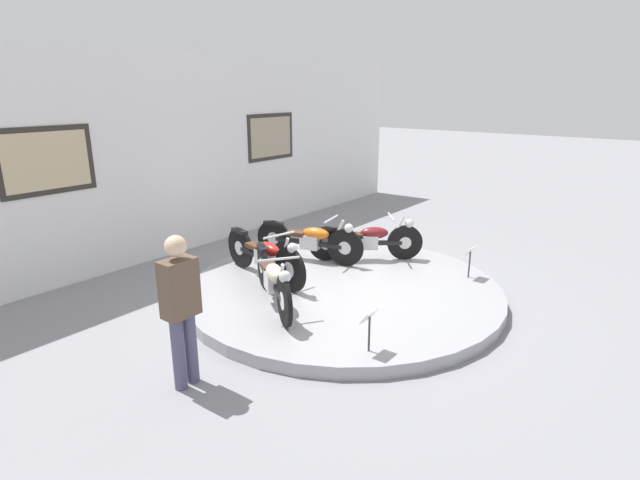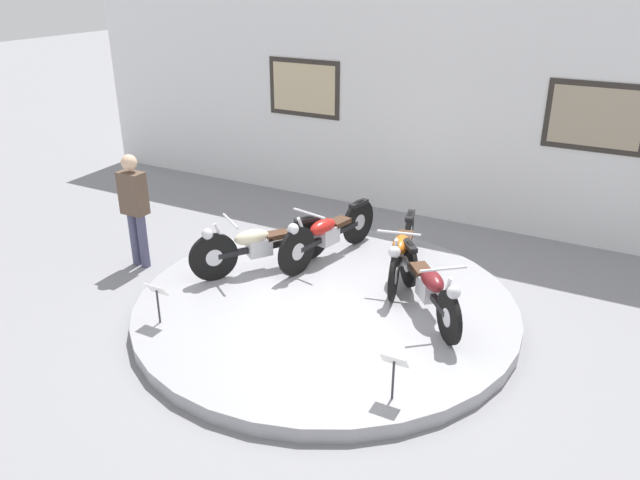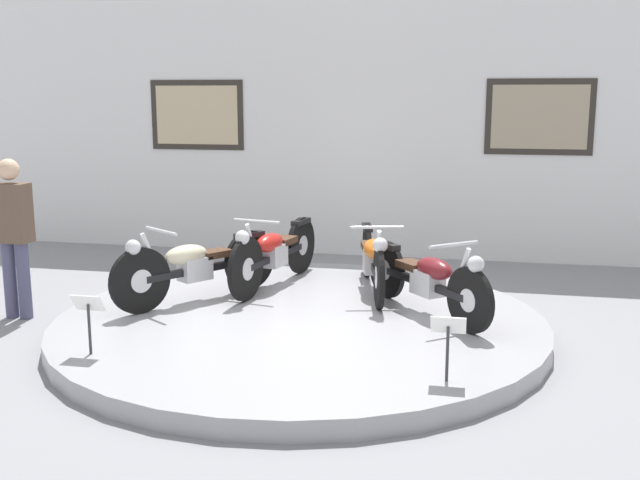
{
  "view_description": "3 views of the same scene",
  "coord_description": "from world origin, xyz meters",
  "px_view_note": "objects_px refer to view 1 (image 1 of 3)",
  "views": [
    {
      "loc": [
        -5.74,
        -4.01,
        3.0
      ],
      "look_at": [
        -0.19,
        0.29,
        0.86
      ],
      "focal_mm": 28.0,
      "sensor_mm": 36.0,
      "label": 1
    },
    {
      "loc": [
        3.15,
        -5.96,
        3.97
      ],
      "look_at": [
        -0.19,
        0.2,
        0.87
      ],
      "focal_mm": 35.0,
      "sensor_mm": 36.0,
      "label": 2
    },
    {
      "loc": [
        1.6,
        -6.74,
        2.27
      ],
      "look_at": [
        0.15,
        0.21,
        0.89
      ],
      "focal_mm": 42.0,
      "sensor_mm": 36.0,
      "label": 3
    }
  ],
  "objects_px": {
    "motorcycle_cream": "(273,278)",
    "info_placard_front_centre": "(470,255)",
    "motorcycle_orange": "(311,239)",
    "info_placard_front_left": "(370,321)",
    "visitor_standing": "(181,304)",
    "motorcycle_red": "(265,255)",
    "motorcycle_maroon": "(368,239)"
  },
  "relations": [
    {
      "from": "motorcycle_red",
      "to": "info_placard_front_centre",
      "type": "xyz_separation_m",
      "value": [
        2.0,
        -2.45,
        -0.03
      ]
    },
    {
      "from": "motorcycle_cream",
      "to": "info_placard_front_centre",
      "type": "distance_m",
      "value": 3.13
    },
    {
      "from": "motorcycle_cream",
      "to": "visitor_standing",
      "type": "xyz_separation_m",
      "value": [
        -1.78,
        -0.4,
        0.37
      ]
    },
    {
      "from": "info_placard_front_centre",
      "to": "info_placard_front_left",
      "type": "bearing_deg",
      "value": 180.0
    },
    {
      "from": "info_placard_front_left",
      "to": "info_placard_front_centre",
      "type": "relative_size",
      "value": 1.0
    },
    {
      "from": "motorcycle_cream",
      "to": "info_placard_front_centre",
      "type": "xyz_separation_m",
      "value": [
        2.63,
        -1.7,
        -0.02
      ]
    },
    {
      "from": "motorcycle_cream",
      "to": "motorcycle_maroon",
      "type": "bearing_deg",
      "value": -0.01
    },
    {
      "from": "motorcycle_cream",
      "to": "info_placard_front_left",
      "type": "height_order",
      "value": "motorcycle_cream"
    },
    {
      "from": "motorcycle_orange",
      "to": "info_placard_front_left",
      "type": "bearing_deg",
      "value": -129.27
    },
    {
      "from": "motorcycle_cream",
      "to": "motorcycle_red",
      "type": "height_order",
      "value": "motorcycle_red"
    },
    {
      "from": "motorcycle_orange",
      "to": "info_placard_front_left",
      "type": "relative_size",
      "value": 3.79
    },
    {
      "from": "info_placard_front_left",
      "to": "info_placard_front_centre",
      "type": "height_order",
      "value": "same"
    },
    {
      "from": "info_placard_front_centre",
      "to": "visitor_standing",
      "type": "height_order",
      "value": "visitor_standing"
    },
    {
      "from": "motorcycle_orange",
      "to": "motorcycle_red",
      "type": "bearing_deg",
      "value": 179.88
    },
    {
      "from": "visitor_standing",
      "to": "info_placard_front_left",
      "type": "bearing_deg",
      "value": -40.42
    },
    {
      "from": "motorcycle_cream",
      "to": "motorcycle_orange",
      "type": "distance_m",
      "value": 1.9
    },
    {
      "from": "motorcycle_cream",
      "to": "info_placard_front_centre",
      "type": "bearing_deg",
      "value": -32.76
    },
    {
      "from": "visitor_standing",
      "to": "motorcycle_orange",
      "type": "bearing_deg",
      "value": 18.22
    },
    {
      "from": "motorcycle_red",
      "to": "info_placard_front_left",
      "type": "xyz_separation_m",
      "value": [
        -0.9,
        -2.45,
        -0.03
      ]
    },
    {
      "from": "motorcycle_red",
      "to": "visitor_standing",
      "type": "bearing_deg",
      "value": -154.31
    },
    {
      "from": "motorcycle_red",
      "to": "info_placard_front_left",
      "type": "bearing_deg",
      "value": -110.08
    },
    {
      "from": "motorcycle_cream",
      "to": "visitor_standing",
      "type": "height_order",
      "value": "visitor_standing"
    },
    {
      "from": "motorcycle_red",
      "to": "info_placard_front_left",
      "type": "relative_size",
      "value": 3.89
    },
    {
      "from": "motorcycle_cream",
      "to": "info_placard_front_left",
      "type": "xyz_separation_m",
      "value": [
        -0.26,
        -1.7,
        -0.02
      ]
    },
    {
      "from": "motorcycle_cream",
      "to": "motorcycle_orange",
      "type": "bearing_deg",
      "value": 23.43
    },
    {
      "from": "motorcycle_red",
      "to": "motorcycle_orange",
      "type": "xyz_separation_m",
      "value": [
        1.11,
        -0.0,
        -0.02
      ]
    },
    {
      "from": "info_placard_front_centre",
      "to": "visitor_standing",
      "type": "xyz_separation_m",
      "value": [
        -4.41,
        1.29,
        0.39
      ]
    },
    {
      "from": "motorcycle_orange",
      "to": "info_placard_front_centre",
      "type": "xyz_separation_m",
      "value": [
        0.89,
        -2.45,
        -0.01
      ]
    },
    {
      "from": "motorcycle_cream",
      "to": "visitor_standing",
      "type": "relative_size",
      "value": 1.02
    },
    {
      "from": "motorcycle_maroon",
      "to": "visitor_standing",
      "type": "bearing_deg",
      "value": -174.45
    },
    {
      "from": "motorcycle_red",
      "to": "motorcycle_orange",
      "type": "relative_size",
      "value": 1.03
    },
    {
      "from": "motorcycle_cream",
      "to": "info_placard_front_left",
      "type": "relative_size",
      "value": 3.28
    }
  ]
}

